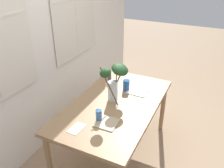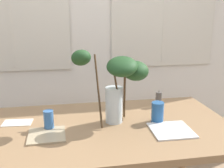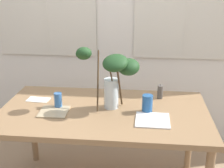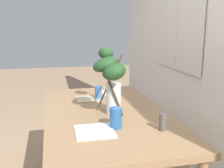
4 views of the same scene
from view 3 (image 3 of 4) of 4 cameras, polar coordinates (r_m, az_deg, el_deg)
back_wall_with_windows at (r=3.11m, az=0.70°, el=13.31°), size 4.86×0.14×2.73m
dining_table at (r=2.36m, az=-1.54°, el=-6.50°), size 1.59×0.91×0.76m
vase_with_branches at (r=2.24m, az=0.30°, el=1.91°), size 0.50×0.30×0.50m
drinking_glass_blue_left at (r=2.39m, az=-10.11°, el=-3.03°), size 0.06×0.06×0.12m
drinking_glass_blue_right at (r=2.29m, az=6.67°, el=-3.69°), size 0.08×0.08×0.13m
plate_square_left at (r=2.33m, az=-10.87°, el=-5.13°), size 0.22×0.22×0.01m
plate_square_right at (r=2.18m, az=7.64°, el=-6.73°), size 0.25×0.25×0.01m
napkin_folded at (r=2.58m, az=-13.70°, el=-2.86°), size 0.19×0.12×0.00m
pillar_candle at (r=2.55m, az=9.03°, el=-1.49°), size 0.05×0.05×0.12m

